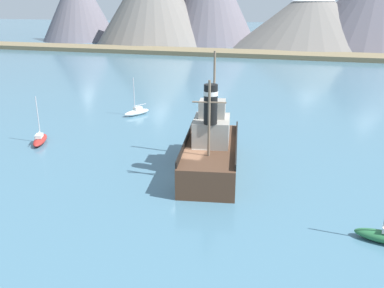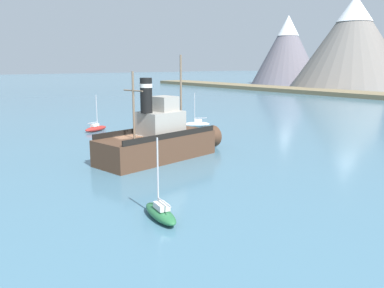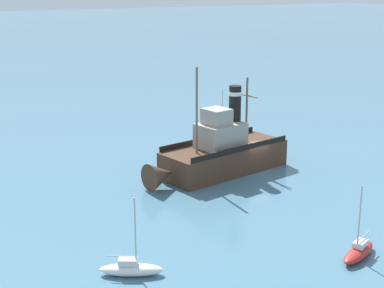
% 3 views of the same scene
% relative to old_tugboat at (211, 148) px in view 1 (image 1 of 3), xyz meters
% --- Properties ---
extents(ground_plane, '(600.00, 600.00, 0.00)m').
position_rel_old_tugboat_xyz_m(ground_plane, '(-1.08, -3.20, -1.83)').
color(ground_plane, '#477289').
extents(mountain_ridge, '(194.74, 56.21, 32.92)m').
position_rel_old_tugboat_xyz_m(mountain_ridge, '(7.77, 111.73, 11.67)').
color(mountain_ridge, slate).
rests_on(mountain_ridge, ground).
extents(shoreline_strip, '(240.00, 12.00, 1.20)m').
position_rel_old_tugboat_xyz_m(shoreline_strip, '(-1.08, 82.22, -1.23)').
color(shoreline_strip, '#7A6B4C').
rests_on(shoreline_strip, ground).
extents(old_tugboat, '(6.45, 14.77, 9.90)m').
position_rel_old_tugboat_xyz_m(old_tugboat, '(0.00, 0.00, 0.00)').
color(old_tugboat, '#4C3323').
rests_on(old_tugboat, ground).
extents(sailboat_red, '(2.49, 3.93, 4.90)m').
position_rel_old_tugboat_xyz_m(sailboat_red, '(-18.66, 1.31, -1.40)').
color(sailboat_red, '#B22823').
rests_on(sailboat_red, ground).
extents(sailboat_white, '(2.84, 3.84, 4.90)m').
position_rel_old_tugboat_xyz_m(sailboat_white, '(-13.71, 14.72, -1.40)').
color(sailboat_white, white).
rests_on(sailboat_white, ground).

